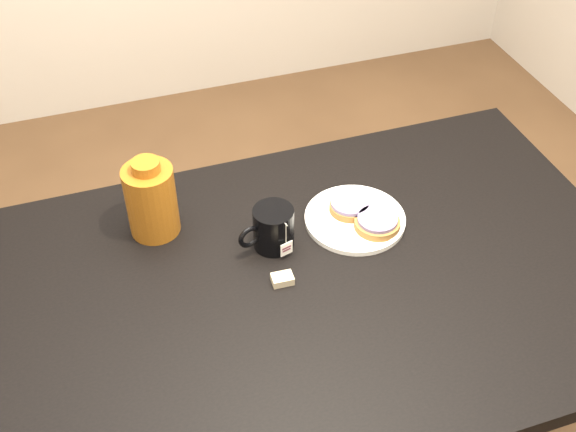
{
  "coord_description": "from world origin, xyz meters",
  "views": [
    {
      "loc": [
        -0.39,
        -0.97,
        1.87
      ],
      "look_at": [
        -0.02,
        0.14,
        0.81
      ],
      "focal_mm": 45.0,
      "sensor_mm": 36.0,
      "label": 1
    }
  ],
  "objects_px": {
    "bagel_back": "(350,205)",
    "bagel_package": "(151,199)",
    "table": "(316,305)",
    "plate": "(355,218)",
    "teabag_pouch": "(282,279)",
    "bagel_front": "(377,222)",
    "mug": "(273,228)"
  },
  "relations": [
    {
      "from": "table",
      "to": "bagel_back",
      "type": "relative_size",
      "value": 12.68
    },
    {
      "from": "plate",
      "to": "bagel_back",
      "type": "xyz_separation_m",
      "value": [
        -0.0,
        0.03,
        0.02
      ]
    },
    {
      "from": "bagel_back",
      "to": "bagel_package",
      "type": "bearing_deg",
      "value": 168.01
    },
    {
      "from": "table",
      "to": "plate",
      "type": "bearing_deg",
      "value": 44.5
    },
    {
      "from": "table",
      "to": "bagel_package",
      "type": "bearing_deg",
      "value": 138.14
    },
    {
      "from": "mug",
      "to": "plate",
      "type": "bearing_deg",
      "value": -11.15
    },
    {
      "from": "bagel_back",
      "to": "mug",
      "type": "relative_size",
      "value": 0.78
    },
    {
      "from": "mug",
      "to": "bagel_package",
      "type": "distance_m",
      "value": 0.27
    },
    {
      "from": "plate",
      "to": "bagel_back",
      "type": "height_order",
      "value": "bagel_back"
    },
    {
      "from": "table",
      "to": "bagel_front",
      "type": "relative_size",
      "value": 9.92
    },
    {
      "from": "plate",
      "to": "bagel_front",
      "type": "bearing_deg",
      "value": -53.61
    },
    {
      "from": "bagel_back",
      "to": "bagel_front",
      "type": "height_order",
      "value": "same"
    },
    {
      "from": "mug",
      "to": "bagel_back",
      "type": "bearing_deg",
      "value": -3.52
    },
    {
      "from": "bagel_front",
      "to": "mug",
      "type": "height_order",
      "value": "mug"
    },
    {
      "from": "table",
      "to": "bagel_back",
      "type": "bearing_deg",
      "value": 49.92
    },
    {
      "from": "table",
      "to": "plate",
      "type": "height_order",
      "value": "plate"
    },
    {
      "from": "plate",
      "to": "teabag_pouch",
      "type": "bearing_deg",
      "value": -149.56
    },
    {
      "from": "bagel_back",
      "to": "bagel_front",
      "type": "xyz_separation_m",
      "value": [
        0.04,
        -0.07,
        -0.0
      ]
    },
    {
      "from": "mug",
      "to": "bagel_package",
      "type": "bearing_deg",
      "value": 135.17
    },
    {
      "from": "bagel_front",
      "to": "mug",
      "type": "bearing_deg",
      "value": 172.44
    },
    {
      "from": "table",
      "to": "bagel_front",
      "type": "bearing_deg",
      "value": 28.46
    },
    {
      "from": "table",
      "to": "teabag_pouch",
      "type": "relative_size",
      "value": 31.11
    },
    {
      "from": "bagel_package",
      "to": "bagel_back",
      "type": "bearing_deg",
      "value": -11.99
    },
    {
      "from": "mug",
      "to": "table",
      "type": "bearing_deg",
      "value": -81.39
    },
    {
      "from": "bagel_package",
      "to": "mug",
      "type": "bearing_deg",
      "value": -29.58
    },
    {
      "from": "plate",
      "to": "bagel_front",
      "type": "height_order",
      "value": "bagel_front"
    },
    {
      "from": "plate",
      "to": "bagel_front",
      "type": "distance_m",
      "value": 0.06
    },
    {
      "from": "bagel_back",
      "to": "teabag_pouch",
      "type": "xyz_separation_m",
      "value": [
        -0.22,
        -0.15,
        -0.02
      ]
    },
    {
      "from": "bagel_front",
      "to": "mug",
      "type": "relative_size",
      "value": 1.0
    },
    {
      "from": "table",
      "to": "plate",
      "type": "xyz_separation_m",
      "value": [
        0.15,
        0.14,
        0.09
      ]
    },
    {
      "from": "mug",
      "to": "teabag_pouch",
      "type": "xyz_separation_m",
      "value": [
        -0.02,
        -0.11,
        -0.04
      ]
    },
    {
      "from": "bagel_front",
      "to": "plate",
      "type": "bearing_deg",
      "value": 126.39
    }
  ]
}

